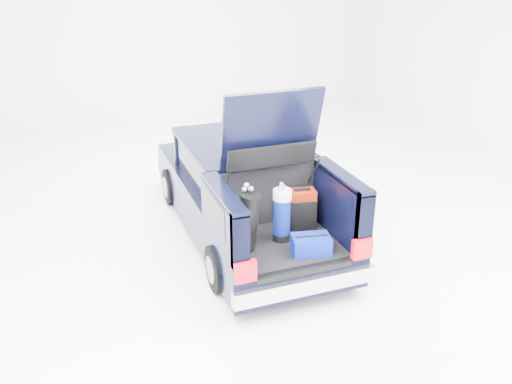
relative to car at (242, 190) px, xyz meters
name	(u,v)px	position (x,y,z in m)	size (l,w,h in m)	color
ground	(245,232)	(0.00, -0.11, -0.67)	(14.00, 14.00, 0.00)	white
car	(242,190)	(0.00, 0.00, 0.00)	(1.87, 4.65, 2.47)	black
red_suitcase	(302,210)	(0.38, -1.32, 0.20)	(0.37, 0.27, 0.57)	#6C1503
black_golf_bag	(248,222)	(-0.48, -1.64, 0.33)	(0.34, 0.42, 0.89)	black
blue_golf_bag	(282,214)	(0.01, -1.51, 0.28)	(0.23, 0.23, 0.78)	black
blue_duffel	(311,244)	(0.22, -1.94, 0.04)	(0.51, 0.39, 0.24)	navy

